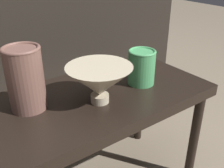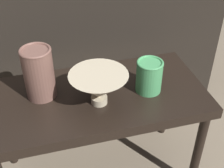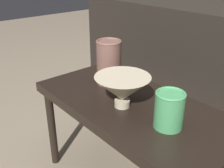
{
  "view_description": "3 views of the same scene",
  "coord_description": "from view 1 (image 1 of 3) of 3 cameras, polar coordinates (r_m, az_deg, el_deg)",
  "views": [
    {
      "loc": [
        -0.38,
        -0.64,
        0.86
      ],
      "look_at": [
        0.03,
        -0.07,
        0.5
      ],
      "focal_mm": 42.0,
      "sensor_mm": 36.0,
      "label": 1
    },
    {
      "loc": [
        -0.18,
        -0.87,
        1.15
      ],
      "look_at": [
        0.04,
        -0.06,
        0.52
      ],
      "focal_mm": 50.0,
      "sensor_mm": 36.0,
      "label": 2
    },
    {
      "loc": [
        0.61,
        -0.62,
        0.93
      ],
      "look_at": [
        -0.04,
        -0.07,
        0.53
      ],
      "focal_mm": 42.0,
      "sensor_mm": 36.0,
      "label": 3
    }
  ],
  "objects": [
    {
      "name": "bowl",
      "position": [
        0.79,
        -2.52,
        0.67
      ],
      "size": [
        0.2,
        0.2,
        0.12
      ],
      "color": "#C1B293",
      "rests_on": "table"
    },
    {
      "name": "vase_colorful_right",
      "position": [
        0.92,
        6.44,
        3.8
      ],
      "size": [
        0.1,
        0.1,
        0.12
      ],
      "color": "#47995B",
      "rests_on": "table"
    },
    {
      "name": "couch_backdrop",
      "position": [
        1.36,
        -17.17,
        4.43
      ],
      "size": [
        1.4,
        0.5,
        0.74
      ],
      "color": "black",
      "rests_on": "ground_plane"
    },
    {
      "name": "vase_textured_left",
      "position": [
        0.78,
        -18.37,
        1.24
      ],
      "size": [
        0.11,
        0.11,
        0.19
      ],
      "color": "brown",
      "rests_on": "table"
    },
    {
      "name": "table",
      "position": [
        0.88,
        -4.35,
        -5.4
      ],
      "size": [
        0.8,
        0.4,
        0.44
      ],
      "color": "black",
      "rests_on": "ground_plane"
    }
  ]
}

